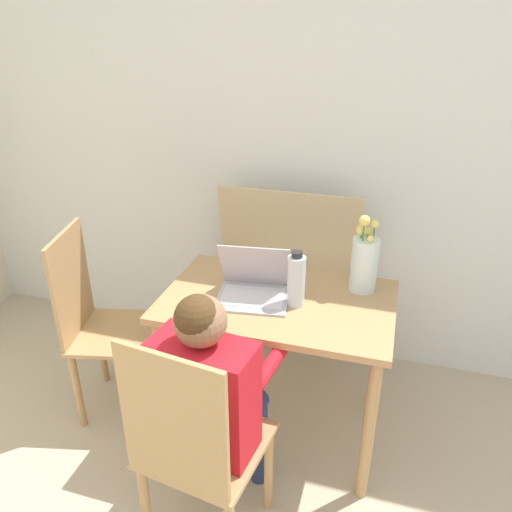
% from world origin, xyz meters
% --- Properties ---
extents(wall_back, '(6.40, 0.05, 2.50)m').
position_xyz_m(wall_back, '(0.00, 2.23, 1.25)').
color(wall_back, silver).
rests_on(wall_back, ground_plane).
extents(dining_table, '(0.98, 0.62, 0.73)m').
position_xyz_m(dining_table, '(-0.04, 1.47, 0.62)').
color(dining_table, tan).
rests_on(dining_table, ground_plane).
extents(chair_occupied, '(0.45, 0.45, 0.96)m').
position_xyz_m(chair_occupied, '(-0.16, 0.82, 0.48)').
color(chair_occupied, tan).
rests_on(chair_occupied, ground_plane).
extents(chair_spare, '(0.48, 0.48, 0.96)m').
position_xyz_m(chair_spare, '(-0.90, 1.41, 0.48)').
color(chair_spare, tan).
rests_on(chair_spare, ground_plane).
extents(person_seated, '(0.41, 0.46, 1.05)m').
position_xyz_m(person_seated, '(-0.14, 0.94, 0.65)').
color(person_seated, red).
rests_on(person_seated, ground_plane).
extents(laptop, '(0.33, 0.29, 0.24)m').
position_xyz_m(laptop, '(-0.14, 1.46, 0.79)').
color(laptop, '#B2B2B7').
rests_on(laptop, dining_table).
extents(flower_vase, '(0.12, 0.12, 0.35)m').
position_xyz_m(flower_vase, '(0.30, 1.65, 0.87)').
color(flower_vase, silver).
rests_on(flower_vase, dining_table).
extents(water_bottle, '(0.07, 0.07, 0.24)m').
position_xyz_m(water_bottle, '(0.04, 1.44, 0.85)').
color(water_bottle, silver).
rests_on(water_bottle, dining_table).
extents(cardboard_panel, '(0.76, 0.16, 1.03)m').
position_xyz_m(cardboard_panel, '(-0.13, 2.09, 0.51)').
color(cardboard_panel, tan).
rests_on(cardboard_panel, ground_plane).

